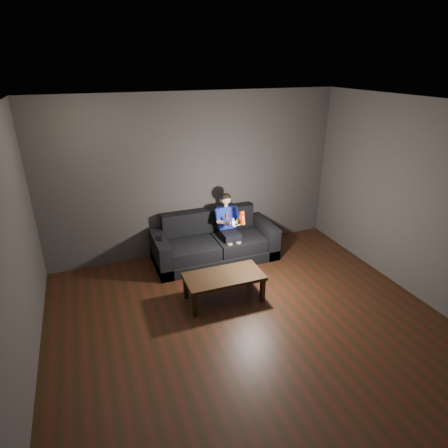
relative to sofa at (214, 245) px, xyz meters
name	(u,v)px	position (x,y,z in m)	size (l,w,h in m)	color
floor	(257,336)	(-0.16, -2.06, -0.26)	(5.00, 5.00, 0.00)	black
back_wall	(195,176)	(-0.16, 0.44, 1.09)	(5.00, 0.04, 2.70)	#3C3633
left_wall	(4,282)	(-2.66, -2.06, 1.09)	(0.04, 5.00, 2.70)	#3C3633
right_wall	(434,208)	(2.34, -2.06, 1.09)	(0.04, 5.00, 2.70)	#3C3633
ceiling	(268,109)	(-0.16, -2.06, 2.44)	(5.00, 5.00, 0.02)	silver
sofa	(214,245)	(0.00, 0.00, 0.00)	(2.04, 0.88, 0.79)	black
child	(228,222)	(0.23, -0.05, 0.41)	(0.42, 0.52, 1.04)	black
wii_remote_red	(242,218)	(0.31, -0.46, 0.63)	(0.07, 0.09, 0.22)	red
nunchuk_white	(233,222)	(0.16, -0.45, 0.57)	(0.06, 0.09, 0.14)	white
wii_remote_black	(160,238)	(-0.92, -0.08, 0.31)	(0.05, 0.14, 0.03)	black
coffee_table	(224,278)	(-0.27, -1.19, 0.09)	(1.09, 0.55, 0.40)	black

